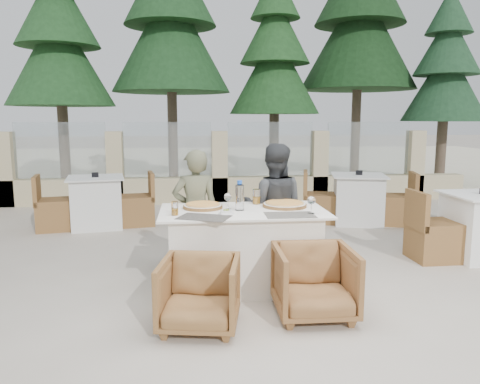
{
  "coord_description": "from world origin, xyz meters",
  "views": [
    {
      "loc": [
        -0.55,
        -4.32,
        1.65
      ],
      "look_at": [
        -0.06,
        0.38,
        0.9
      ],
      "focal_mm": 35.0,
      "sensor_mm": 36.0,
      "label": 1
    }
  ],
  "objects": [
    {
      "name": "wine_glass_corner",
      "position": [
        0.55,
        -0.16,
        0.86
      ],
      "size": [
        0.1,
        0.1,
        0.18
      ],
      "primitive_type": null,
      "rotation": [
        0.0,
        0.0,
        -0.3
      ],
      "color": "white",
      "rests_on": "dining_table"
    },
    {
      "name": "pine_far_left",
      "position": [
        -3.5,
        7.0,
        2.75
      ],
      "size": [
        2.42,
        2.42,
        5.5
      ],
      "primitive_type": "cone",
      "color": "#214D22",
      "rests_on": "ground"
    },
    {
      "name": "armchair_far_left",
      "position": [
        -0.37,
        0.73,
        0.31
      ],
      "size": [
        0.87,
        0.88,
        0.62
      ],
      "primitive_type": "imported",
      "rotation": [
        0.0,
        0.0,
        3.52
      ],
      "color": "brown",
      "rests_on": "ground"
    },
    {
      "name": "pine_centre",
      "position": [
        1.5,
        7.2,
        2.5
      ],
      "size": [
        2.2,
        2.2,
        5.0
      ],
      "primitive_type": "cone",
      "color": "#214F22",
      "rests_on": "ground"
    },
    {
      "name": "diner_left",
      "position": [
        -0.51,
        0.53,
        0.67
      ],
      "size": [
        0.52,
        0.37,
        1.33
      ],
      "primitive_type": "imported",
      "rotation": [
        0.0,
        0.0,
        3.25
      ],
      "color": "#5C5D43",
      "rests_on": "ground"
    },
    {
      "name": "placemat_near_right",
      "position": [
        0.34,
        -0.2,
        0.77
      ],
      "size": [
        0.46,
        0.31,
        0.0
      ],
      "primitive_type": "cube",
      "rotation": [
        0.0,
        0.0,
        -0.02
      ],
      "color": "#625C54",
      "rests_on": "dining_table"
    },
    {
      "name": "pizza_left",
      "position": [
        -0.44,
        0.22,
        0.8
      ],
      "size": [
        0.45,
        0.45,
        0.05
      ],
      "primitive_type": "cylinder",
      "rotation": [
        0.0,
        0.0,
        0.18
      ],
      "color": "orange",
      "rests_on": "dining_table"
    },
    {
      "name": "pizza_right",
      "position": [
        0.37,
        0.21,
        0.8
      ],
      "size": [
        0.51,
        0.51,
        0.06
      ],
      "primitive_type": "cylinder",
      "rotation": [
        0.0,
        0.0,
        -0.17
      ],
      "color": "orange",
      "rests_on": "dining_table"
    },
    {
      "name": "diner_right",
      "position": [
        0.33,
        0.56,
        0.69
      ],
      "size": [
        0.78,
        0.67,
        1.39
      ],
      "primitive_type": "imported",
      "rotation": [
        0.0,
        0.0,
        2.91
      ],
      "color": "#373A3D",
      "rests_on": "ground"
    },
    {
      "name": "perimeter_wall_far",
      "position": [
        0.0,
        4.8,
        0.8
      ],
      "size": [
        10.0,
        0.34,
        1.6
      ],
      "primitive_type": null,
      "color": "beige",
      "rests_on": "ground"
    },
    {
      "name": "beer_glass_right",
      "position": [
        0.11,
        0.38,
        0.85
      ],
      "size": [
        0.1,
        0.1,
        0.16
      ],
      "primitive_type": "cylinder",
      "rotation": [
        0.0,
        0.0,
        -0.29
      ],
      "color": "orange",
      "rests_on": "dining_table"
    },
    {
      "name": "bg_table_a",
      "position": [
        -1.99,
        2.85,
        0.39
      ],
      "size": [
        1.76,
        1.09,
        0.77
      ],
      "primitive_type": null,
      "rotation": [
        0.0,
        0.0,
        0.17
      ],
      "color": "silver",
      "rests_on": "ground"
    },
    {
      "name": "dining_table",
      "position": [
        -0.06,
        0.08,
        0.39
      ],
      "size": [
        1.6,
        0.9,
        0.77
      ],
      "primitive_type": null,
      "color": "white",
      "rests_on": "ground"
    },
    {
      "name": "pine_mid_left",
      "position": [
        -1.0,
        7.5,
        3.25
      ],
      "size": [
        2.86,
        2.86,
        6.5
      ],
      "primitive_type": "cone",
      "color": "#1D4620",
      "rests_on": "ground"
    },
    {
      "name": "beer_glass_left",
      "position": [
        -0.71,
        -0.09,
        0.83
      ],
      "size": [
        0.08,
        0.08,
        0.13
      ],
      "primitive_type": "cylinder",
      "rotation": [
        0.0,
        0.0,
        0.38
      ],
      "color": "orange",
      "rests_on": "dining_table"
    },
    {
      "name": "olive_dish",
      "position": [
        -0.23,
        -0.08,
        0.79
      ],
      "size": [
        0.12,
        0.12,
        0.04
      ],
      "primitive_type": null,
      "rotation": [
        0.0,
        0.0,
        -0.15
      ],
      "color": "white",
      "rests_on": "dining_table"
    },
    {
      "name": "armchair_near_left",
      "position": [
        -0.5,
        -0.8,
        0.28
      ],
      "size": [
        0.7,
        0.72,
        0.57
      ],
      "primitive_type": "imported",
      "rotation": [
        0.0,
        0.0,
        -0.17
      ],
      "color": "olive",
      "rests_on": "ground"
    },
    {
      "name": "placemat_near_left",
      "position": [
        -0.44,
        -0.22,
        0.77
      ],
      "size": [
        0.53,
        0.45,
        0.0
      ],
      "primitive_type": "cube",
      "rotation": [
        0.0,
        0.0,
        -0.39
      ],
      "color": "#4F4A43",
      "rests_on": "dining_table"
    },
    {
      "name": "armchair_far_right",
      "position": [
        0.33,
        0.65,
        0.32
      ],
      "size": [
        0.88,
        0.89,
        0.64
      ],
      "primitive_type": "imported",
      "rotation": [
        0.0,
        0.0,
        2.8
      ],
      "color": "olive",
      "rests_on": "ground"
    },
    {
      "name": "armchair_near_right",
      "position": [
        0.46,
        -0.68,
        0.3
      ],
      "size": [
        0.65,
        0.67,
        0.6
      ],
      "primitive_type": "imported",
      "rotation": [
        0.0,
        0.0,
        -0.02
      ],
      "color": "brown",
      "rests_on": "ground"
    },
    {
      "name": "water_bottle",
      "position": [
        -0.09,
        0.08,
        0.92
      ],
      "size": [
        0.09,
        0.09,
        0.29
      ],
      "primitive_type": "cylinder",
      "rotation": [
        0.0,
        0.0,
        -0.03
      ],
      "color": "#A7C1DB",
      "rests_on": "dining_table"
    },
    {
      "name": "wine_glass_centre",
      "position": [
        -0.2,
        0.12,
        0.86
      ],
      "size": [
        0.08,
        0.08,
        0.18
      ],
      "primitive_type": null,
      "rotation": [
        0.0,
        0.0,
        -0.07
      ],
      "color": "white",
      "rests_on": "dining_table"
    },
    {
      "name": "bg_table_b",
      "position": [
        2.06,
        2.72,
        0.39
      ],
      "size": [
        1.79,
        1.18,
        0.77
      ],
      "primitive_type": null,
      "rotation": [
        0.0,
        0.0,
        -0.23
      ],
      "color": "silver",
      "rests_on": "ground"
    },
    {
      "name": "sand_patch",
      "position": [
        0.0,
        14.0,
        0.01
      ],
      "size": [
        30.0,
        16.0,
        0.01
      ],
      "primitive_type": "cube",
      "color": "#F8EECB",
      "rests_on": "ground"
    },
    {
      "name": "pine_mid_right",
      "position": [
        3.8,
        7.8,
        3.4
      ],
      "size": [
        2.99,
        2.99,
        6.8
      ],
      "primitive_type": "cone",
      "color": "#173718",
      "rests_on": "ground"
    },
    {
      "name": "pine_far_right",
      "position": [
        5.5,
        6.5,
        2.25
      ],
      "size": [
        1.98,
        1.98,
        4.5
      ],
      "primitive_type": "cone",
      "color": "#204829",
      "rests_on": "ground"
    },
    {
      "name": "ground",
      "position": [
        0.0,
        0.0,
        0.0
      ],
      "size": [
        80.0,
        80.0,
        0.0
      ],
      "primitive_type": "plane",
      "color": "#BDB1A1",
      "rests_on": "ground"
    }
  ]
}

